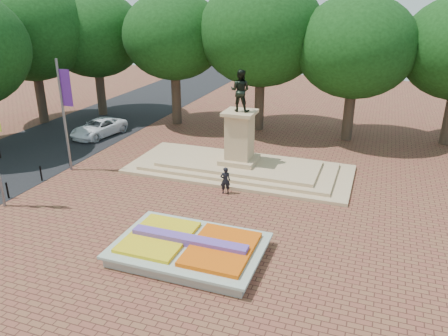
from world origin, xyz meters
name	(u,v)px	position (x,y,z in m)	size (l,w,h in m)	color
ground	(187,230)	(0.00, 0.00, 0.00)	(90.00, 90.00, 0.00)	brown
asphalt_street	(18,158)	(-15.00, 5.00, 0.01)	(9.00, 90.00, 0.02)	black
flower_bed	(190,248)	(1.03, -2.00, 0.38)	(6.30, 4.30, 0.91)	gray
monument	(239,158)	(0.00, 8.00, 0.88)	(14.00, 6.00, 6.40)	tan
tree_row_back	(309,48)	(2.33, 18.00, 6.67)	(44.80, 8.80, 10.43)	#382A1E
van	(99,128)	(-12.74, 11.23, 0.67)	(2.21, 4.80, 1.33)	white
pedestrian	(225,180)	(0.31, 4.50, 0.79)	(0.58, 0.38, 1.58)	black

